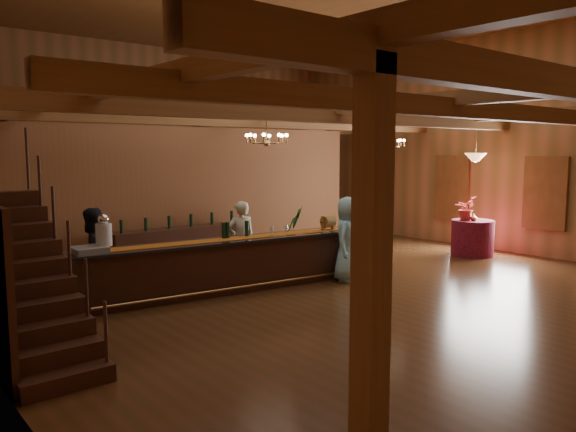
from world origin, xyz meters
TOP-DOWN VIEW (x-y plane):
  - floor at (0.00, 0.00)m, footprint 14.00×14.00m
  - wall_back at (0.00, 7.00)m, footprint 12.00×0.10m
  - wall_right at (6.00, 0.00)m, footprint 0.10×14.00m
  - beam_grid at (0.00, 0.51)m, footprint 11.90×13.90m
  - support_posts at (0.00, -0.50)m, footprint 9.20×10.20m
  - partition_wall at (-0.50, 3.50)m, footprint 9.00×0.18m
  - window_right_front at (5.95, -1.60)m, footprint 0.12×1.05m
  - window_right_back at (5.95, 1.00)m, footprint 0.12×1.05m
  - staircase at (-5.45, -0.74)m, footprint 1.00×2.80m
  - backroom_boxes at (-0.29, 5.50)m, footprint 4.10×0.60m
  - tasting_bar at (-1.68, 0.46)m, footprint 5.79×1.42m
  - beverage_dispenser at (-3.91, 0.79)m, footprint 0.26×0.26m
  - glass_rack_tray at (-4.18, 0.73)m, footprint 0.50×0.50m
  - raffle_drum at (0.47, 0.15)m, footprint 0.34×0.24m
  - bar_bottle_0 at (-1.75, 0.58)m, footprint 0.07×0.07m
  - bar_bottle_1 at (-1.67, 0.57)m, footprint 0.07×0.07m
  - bar_bottle_2 at (-1.28, 0.52)m, footprint 0.07×0.07m
  - backbar_shelf at (-1.35, 2.96)m, footprint 3.13×0.60m
  - round_table at (4.81, -0.41)m, footprint 1.01×1.01m
  - chandelier_left at (-0.76, 0.57)m, footprint 0.80×0.80m
  - chandelier_right at (3.45, 1.16)m, footprint 0.80×0.80m
  - pendant_lamp at (4.81, -0.41)m, footprint 0.52×0.52m
  - bartender at (-0.99, 1.13)m, footprint 0.66×0.53m
  - staff_second at (-3.93, 1.30)m, footprint 0.95×0.86m
  - guest at (0.52, -0.36)m, footprint 0.97×0.83m
  - floor_plant at (1.30, 2.27)m, footprint 0.81×0.72m
  - table_flowers at (4.68, -0.27)m, footprint 0.65×0.60m
  - table_vase at (4.70, -0.49)m, footprint 0.15×0.15m

SIDE VIEW (x-z plane):
  - floor at x=0.00m, z-range 0.00..0.00m
  - round_table at x=4.81m, z-range 0.00..0.87m
  - backbar_shelf at x=-1.35m, z-range 0.00..0.87m
  - tasting_bar at x=-1.68m, z-range 0.00..0.97m
  - backroom_boxes at x=-0.29m, z-range -0.02..1.08m
  - floor_plant at x=1.30m, z-range 0.00..1.23m
  - bartender at x=-0.99m, z-range 0.00..1.57m
  - staff_second at x=-3.93m, z-range 0.00..1.61m
  - guest at x=0.52m, z-range 0.00..1.67m
  - staircase at x=-5.45m, z-range 0.00..2.00m
  - table_vase at x=4.70m, z-range 0.87..1.14m
  - glass_rack_tray at x=-4.18m, z-range 0.96..1.06m
  - bar_bottle_0 at x=-1.75m, z-range 0.96..1.26m
  - bar_bottle_1 at x=-1.67m, z-range 0.96..1.26m
  - bar_bottle_2 at x=-1.28m, z-range 0.96..1.26m
  - raffle_drum at x=0.47m, z-range 0.98..1.28m
  - table_flowers at x=4.68m, z-range 0.87..1.46m
  - beverage_dispenser at x=-3.91m, z-range 0.94..1.54m
  - window_right_front at x=5.95m, z-range 0.67..2.42m
  - window_right_back at x=5.95m, z-range 0.67..2.42m
  - partition_wall at x=-0.50m, z-range 0.00..3.10m
  - support_posts at x=0.00m, z-range 0.00..3.20m
  - pendant_lamp at x=4.81m, z-range 1.95..2.85m
  - wall_back at x=0.00m, z-range 0.00..5.50m
  - wall_right at x=6.00m, z-range 0.00..5.50m
  - chandelier_right at x=3.45m, z-range 2.45..3.05m
  - chandelier_left at x=-0.76m, z-range 2.52..3.08m
  - beam_grid at x=0.00m, z-range 3.05..3.44m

